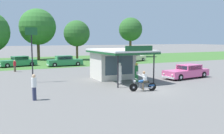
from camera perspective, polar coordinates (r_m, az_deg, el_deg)
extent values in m
plane|color=slate|center=(20.36, 8.18, -5.13)|extent=(300.00, 300.00, 0.00)
cube|color=#3D6B2D|center=(47.99, -12.34, 1.43)|extent=(120.00, 24.00, 0.01)
cube|color=beige|center=(25.59, 0.11, 0.61)|extent=(3.85, 3.10, 2.93)
cube|color=#384C56|center=(24.23, 1.70, 0.42)|extent=(3.08, 0.05, 1.87)
cube|color=silver|center=(23.98, 1.89, 3.91)|extent=(4.55, 6.97, 0.16)
cube|color=#195128|center=(23.99, 1.88, 3.48)|extent=(4.55, 6.97, 0.18)
cube|color=#195128|center=(20.98, 6.31, 4.34)|extent=(2.69, 0.08, 0.44)
cylinder|color=black|center=(22.45, 9.69, -0.30)|extent=(0.12, 0.12, 2.93)
cylinder|color=black|center=(20.55, 1.39, -0.83)|extent=(0.12, 0.12, 2.93)
cube|color=slate|center=(22.46, 1.80, -3.85)|extent=(0.44, 0.44, 0.10)
cylinder|color=silver|center=(22.32, 1.81, -1.70)|extent=(0.34, 0.34, 1.60)
cube|color=white|center=(22.15, 2.02, -1.56)|extent=(0.22, 0.02, 0.28)
sphere|color=white|center=(22.21, 1.81, 0.70)|extent=(0.26, 0.26, 0.26)
cube|color=slate|center=(23.33, 5.68, -3.50)|extent=(0.44, 0.44, 0.10)
cylinder|color=#1E6B33|center=(23.20, 5.70, -1.53)|extent=(0.34, 0.34, 1.51)
cube|color=white|center=(23.04, 5.94, -1.40)|extent=(0.22, 0.02, 0.28)
sphere|color=#EACC4C|center=(23.10, 5.72, 0.67)|extent=(0.26, 0.26, 0.26)
cylinder|color=black|center=(19.36, 5.01, -4.73)|extent=(0.64, 0.27, 0.64)
cylinder|color=silver|center=(19.36, 5.01, -4.73)|extent=(0.19, 0.16, 0.16)
cylinder|color=black|center=(19.81, 9.28, -4.53)|extent=(0.64, 0.27, 0.64)
cylinder|color=silver|center=(19.81, 9.28, -4.53)|extent=(0.19, 0.16, 0.16)
ellipsoid|color=#1E4C8C|center=(19.46, 6.91, -3.32)|extent=(0.60, 0.38, 0.24)
cube|color=#59595E|center=(19.54, 7.03, -4.35)|extent=(0.49, 0.35, 0.36)
cube|color=black|center=(19.58, 7.89, -3.45)|extent=(0.53, 0.38, 0.10)
cylinder|color=silver|center=(19.34, 5.30, -3.90)|extent=(0.37, 0.17, 0.71)
cylinder|color=silver|center=(19.30, 5.66, -2.78)|extent=(0.22, 0.68, 0.04)
sphere|color=silver|center=(19.30, 5.37, -3.26)|extent=(0.16, 0.16, 0.16)
cube|color=#1E4C8C|center=(19.77, 9.15, -4.20)|extent=(0.47, 0.29, 0.12)
cylinder|color=silver|center=(19.56, 8.27, -4.78)|extent=(0.70, 0.27, 0.18)
cube|color=brown|center=(19.54, 7.69, -3.28)|extent=(0.48, 0.44, 0.14)
cylinder|color=brown|center=(19.41, 7.26, -4.55)|extent=(0.18, 0.26, 0.56)
cylinder|color=brown|center=(19.71, 6.98, -4.38)|extent=(0.18, 0.26, 0.56)
cylinder|color=white|center=(19.48, 7.60, -2.38)|extent=(0.48, 0.42, 0.60)
sphere|color=#9E704C|center=(19.41, 7.44, -1.29)|extent=(0.22, 0.22, 0.22)
cylinder|color=white|center=(19.21, 7.10, -2.24)|extent=(0.54, 0.23, 0.31)
cylinder|color=white|center=(19.59, 6.75, -2.07)|extent=(0.54, 0.23, 0.31)
cube|color=#E55993|center=(27.00, 16.81, -1.34)|extent=(5.38, 2.37, 0.72)
cube|color=#E55993|center=(27.28, 17.49, 0.02)|extent=(2.44, 1.83, 0.51)
cube|color=#283847|center=(26.44, 15.92, -0.12)|extent=(0.19, 1.41, 0.41)
cube|color=#283847|center=(26.78, 18.77, -0.14)|extent=(1.93, 0.24, 0.39)
cube|color=#283847|center=(27.78, 16.26, 0.17)|extent=(1.93, 0.24, 0.39)
cube|color=silver|center=(25.11, 12.84, -2.34)|extent=(0.31, 1.72, 0.18)
cube|color=silver|center=(29.06, 20.21, -1.40)|extent=(0.31, 1.72, 0.18)
sphere|color=white|center=(24.67, 13.79, -1.88)|extent=(0.18, 0.18, 0.18)
sphere|color=white|center=(25.48, 11.92, -1.57)|extent=(0.18, 0.18, 0.18)
cylinder|color=black|center=(25.16, 15.60, -2.33)|extent=(0.68, 0.27, 0.66)
cylinder|color=silver|center=(25.16, 15.60, -2.33)|extent=(0.32, 0.25, 0.30)
cylinder|color=black|center=(26.31, 12.87, -1.88)|extent=(0.68, 0.27, 0.66)
cylinder|color=silver|center=(26.31, 12.87, -1.88)|extent=(0.32, 0.25, 0.30)
cylinder|color=black|center=(27.87, 20.51, -1.67)|extent=(0.68, 0.27, 0.66)
cylinder|color=silver|center=(27.87, 20.51, -1.67)|extent=(0.32, 0.25, 0.30)
cylinder|color=black|center=(28.91, 17.84, -1.29)|extent=(0.68, 0.27, 0.66)
cylinder|color=silver|center=(28.91, 17.84, -1.29)|extent=(0.32, 0.25, 0.30)
cube|color=beige|center=(45.75, 4.95, 2.07)|extent=(5.40, 3.17, 0.85)
cube|color=beige|center=(45.57, 4.81, 2.94)|extent=(2.63, 2.18, 0.56)
cube|color=#283847|center=(46.39, 5.75, 3.00)|extent=(0.43, 1.38, 0.45)
cube|color=#283847|center=(46.11, 4.09, 2.99)|extent=(1.87, 0.56, 0.43)
cube|color=#283847|center=(45.03, 5.54, 2.90)|extent=(1.87, 0.56, 0.43)
cube|color=silver|center=(47.69, 7.07, 1.86)|extent=(0.60, 1.70, 0.18)
cube|color=silver|center=(43.93, 2.65, 1.51)|extent=(0.60, 1.70, 0.18)
sphere|color=white|center=(48.05, 6.55, 2.31)|extent=(0.18, 0.18, 0.18)
sphere|color=white|center=(47.29, 7.62, 2.23)|extent=(0.18, 0.18, 0.18)
cylinder|color=black|center=(47.62, 5.62, 1.91)|extent=(0.69, 0.37, 0.66)
cylinder|color=silver|center=(47.62, 5.62, 1.91)|extent=(0.35, 0.29, 0.30)
cylinder|color=black|center=(46.49, 7.18, 1.78)|extent=(0.69, 0.37, 0.66)
cylinder|color=silver|center=(46.49, 7.18, 1.78)|extent=(0.35, 0.29, 0.30)
cylinder|color=black|center=(45.13, 2.65, 1.68)|extent=(0.69, 0.37, 0.66)
cylinder|color=silver|center=(45.13, 2.65, 1.68)|extent=(0.35, 0.29, 0.30)
cylinder|color=black|center=(43.93, 4.22, 1.54)|extent=(0.69, 0.37, 0.66)
cylinder|color=silver|center=(43.93, 4.22, 1.54)|extent=(0.35, 0.29, 0.30)
cube|color=#993819|center=(40.08, 0.22, 1.45)|extent=(4.85, 2.23, 0.81)
cube|color=#993819|center=(39.82, -0.30, 2.43)|extent=(2.14, 1.82, 0.59)
cube|color=#283847|center=(40.32, 0.94, 2.48)|extent=(0.13, 1.51, 0.47)
cube|color=#283847|center=(40.55, -0.88, 2.50)|extent=(1.73, 0.14, 0.45)
cube|color=#283847|center=(39.10, 0.30, 2.36)|extent=(1.73, 0.14, 0.45)
cube|color=silver|center=(41.35, 3.11, 1.20)|extent=(0.24, 1.84, 0.18)
cube|color=silver|center=(38.98, -2.84, 0.89)|extent=(0.24, 1.84, 0.18)
sphere|color=white|center=(41.85, 2.67, 1.71)|extent=(0.18, 0.18, 0.18)
sphere|color=white|center=(40.81, 3.59, 1.59)|extent=(0.18, 0.18, 0.18)
cylinder|color=black|center=(41.70, 1.53, 1.30)|extent=(0.67, 0.24, 0.66)
cylinder|color=silver|center=(41.70, 1.53, 1.30)|extent=(0.31, 0.24, 0.30)
cylinder|color=black|center=(40.16, 2.86, 1.09)|extent=(0.67, 0.24, 0.66)
cylinder|color=silver|center=(40.16, 2.86, 1.09)|extent=(0.31, 0.24, 0.30)
cylinder|color=black|center=(40.13, -2.42, 1.09)|extent=(0.67, 0.24, 0.66)
cylinder|color=silver|center=(40.13, -2.42, 1.09)|extent=(0.31, 0.24, 0.30)
cylinder|color=black|center=(38.54, -1.19, 0.88)|extent=(0.67, 0.24, 0.66)
cylinder|color=silver|center=(38.54, -1.19, 0.88)|extent=(0.31, 0.24, 0.30)
cube|color=#2D844C|center=(38.31, -10.84, 1.12)|extent=(5.24, 1.81, 0.82)
cube|color=#2D844C|center=(38.20, -11.14, 2.15)|extent=(2.39, 1.57, 0.58)
cube|color=#283847|center=(38.50, -9.45, 2.22)|extent=(0.06, 1.37, 0.46)
cube|color=#283847|center=(38.94, -11.41, 2.22)|extent=(2.02, 0.05, 0.44)
cube|color=#283847|center=(37.47, -10.85, 2.07)|extent=(2.02, 0.05, 0.44)
cube|color=silver|center=(39.07, -7.08, 0.86)|extent=(0.14, 1.67, 0.18)
cube|color=silver|center=(37.76, -14.72, 0.51)|extent=(0.14, 1.67, 0.18)
sphere|color=white|center=(39.58, -7.33, 1.41)|extent=(0.18, 0.18, 0.18)
sphere|color=white|center=(38.52, -6.81, 1.28)|extent=(0.18, 0.18, 0.18)
cylinder|color=black|center=(39.59, -8.64, 0.95)|extent=(0.66, 0.21, 0.66)
cylinder|color=silver|center=(39.59, -8.64, 0.95)|extent=(0.30, 0.22, 0.30)
cylinder|color=black|center=(38.03, -7.93, 0.74)|extent=(0.66, 0.21, 0.66)
cylinder|color=silver|center=(38.03, -7.93, 0.74)|extent=(0.30, 0.22, 0.30)
cylinder|color=black|center=(38.72, -13.68, 0.72)|extent=(0.66, 0.21, 0.66)
cylinder|color=silver|center=(38.72, -13.68, 0.72)|extent=(0.30, 0.22, 0.30)
cylinder|color=black|center=(37.13, -13.17, 0.50)|extent=(0.66, 0.21, 0.66)
cylinder|color=silver|center=(37.13, -13.17, 0.50)|extent=(0.30, 0.22, 0.30)
cube|color=#2D844C|center=(39.63, -21.01, 0.96)|extent=(5.59, 3.06, 0.80)
cube|color=#2D844C|center=(39.67, -20.63, 1.97)|extent=(2.51, 2.12, 0.56)
cube|color=#283847|center=(39.34, -22.11, 1.88)|extent=(0.38, 1.44, 0.45)
cube|color=#283847|center=(38.90, -20.24, 1.91)|extent=(1.82, 0.46, 0.43)
cube|color=#283847|center=(40.45, -21.00, 2.03)|extent=(1.82, 0.46, 0.43)
cube|color=silver|center=(40.57, -17.41, 0.82)|extent=(0.53, 1.77, 0.18)
sphere|color=white|center=(38.29, -24.55, 0.69)|extent=(0.18, 0.18, 0.18)
cylinder|color=black|center=(38.28, -23.14, 0.32)|extent=(0.69, 0.35, 0.66)
cylinder|color=silver|center=(38.28, -23.14, 0.32)|extent=(0.34, 0.28, 0.30)
cylinder|color=black|center=(39.98, -23.84, 0.53)|extent=(0.69, 0.35, 0.66)
cylinder|color=silver|center=(39.98, -23.84, 0.53)|extent=(0.34, 0.28, 0.30)
cylinder|color=black|center=(39.43, -18.11, 0.68)|extent=(0.69, 0.35, 0.66)
cylinder|color=silver|center=(39.43, -18.11, 0.68)|extent=(0.34, 0.28, 0.30)
cylinder|color=black|center=(41.07, -19.00, 0.87)|extent=(0.69, 0.35, 0.66)
cylinder|color=silver|center=(41.07, -19.00, 0.87)|extent=(0.34, 0.28, 0.30)
cylinder|color=#2D3351|center=(17.29, -17.58, -5.93)|extent=(0.26, 0.26, 0.89)
cylinder|color=white|center=(17.15, -17.67, -3.44)|extent=(0.34, 0.34, 0.63)
sphere|color=tan|center=(17.08, -17.72, -1.99)|extent=(0.24, 0.24, 0.24)
cylinder|color=brown|center=(33.21, -21.62, -0.39)|extent=(0.26, 0.26, 0.76)
cylinder|color=#B21E23|center=(33.15, -21.67, 0.72)|extent=(0.34, 0.34, 0.54)
sphere|color=tan|center=(33.12, -21.69, 1.36)|extent=(0.20, 0.20, 0.20)
cylinder|color=brown|center=(49.30, -8.11, 3.57)|extent=(0.44, 0.44, 3.31)
sphere|color=#2D6028|center=(49.25, -8.17, 7.73)|extent=(5.14, 5.14, 5.14)
cylinder|color=brown|center=(57.40, 4.29, 4.52)|extent=(0.56, 0.56, 4.33)
sphere|color=#2D6028|center=(57.42, 4.32, 8.71)|extent=(5.42, 5.42, 5.42)
cylinder|color=brown|center=(51.10, -16.71, 3.77)|extent=(0.56, 0.56, 3.87)
sphere|color=#33702D|center=(51.12, -16.88, 8.93)|extent=(7.11, 7.11, 7.11)
cylinder|color=black|center=(24.23, -18.04, 1.79)|extent=(0.12, 0.12, 4.47)
cube|color=#195128|center=(24.17, -18.26, 7.91)|extent=(1.10, 0.08, 0.70)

